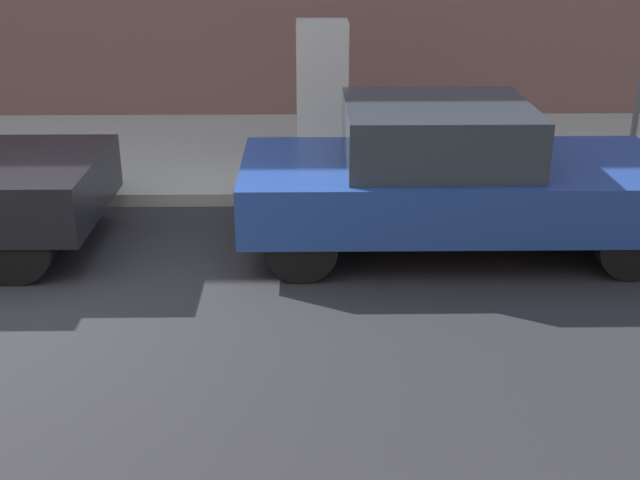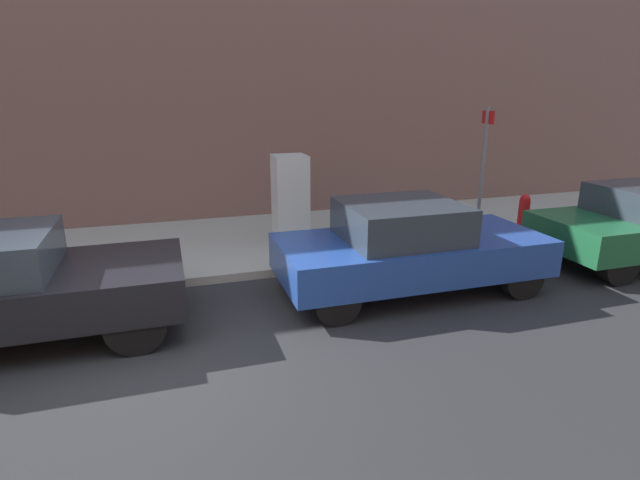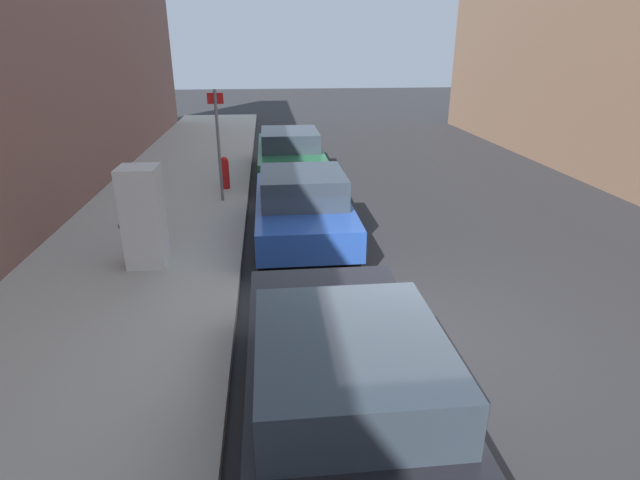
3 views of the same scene
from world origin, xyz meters
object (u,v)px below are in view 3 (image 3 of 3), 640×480
Objects in this scene: parked_sedan_green at (290,153)px; street_sign_post at (218,140)px; parked_sedan_dark at (346,390)px; discarded_refrigerator at (144,217)px; fire_hydrant at (225,172)px; parked_hatchback_blue at (302,206)px.

street_sign_post is at bearing -123.52° from parked_sedan_green.
street_sign_post is 0.58× the size of parked_sedan_dark.
parked_sedan_dark is at bearing -58.47° from discarded_refrigerator.
parked_sedan_green reaches higher than fire_hydrant.
parked_hatchback_blue is (1.75, -3.53, 0.15)m from fire_hydrant.
discarded_refrigerator is 0.41× the size of parked_hatchback_blue.
parked_sedan_dark is at bearing -90.00° from parked_hatchback_blue.
parked_sedan_dark is at bearing -79.14° from fire_hydrant.
street_sign_post is at bearing -90.20° from fire_hydrant.
fire_hydrant is (0.00, 1.09, -1.02)m from street_sign_post.
street_sign_post reaches higher than discarded_refrigerator.
parked_hatchback_blue reaches higher than parked_sedan_green.
fire_hydrant is 0.18× the size of parked_sedan_green.
discarded_refrigerator is 0.36× the size of parked_sedan_green.
fire_hydrant is at bearing -138.22° from parked_sedan_green.
street_sign_post is at bearing 102.31° from parked_sedan_dark.
discarded_refrigerator is at bearing -113.44° from parked_sedan_green.
street_sign_post is 3.13m from parked_hatchback_blue.
fire_hydrant is 0.19× the size of parked_sedan_dark.
discarded_refrigerator reaches higher than parked_hatchback_blue.
fire_hydrant is at bearing 100.86° from parked_sedan_dark.
parked_sedan_green is at bearing 90.00° from parked_hatchback_blue.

